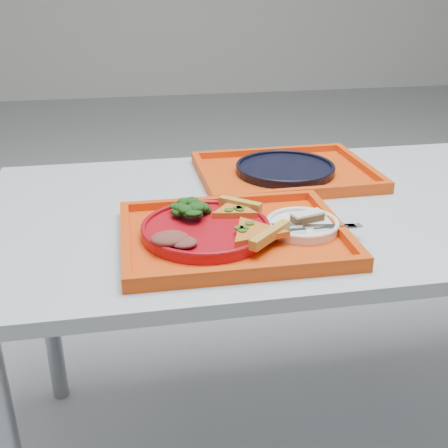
{
  "coord_description": "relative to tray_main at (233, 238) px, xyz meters",
  "views": [
    {
      "loc": [
        -0.46,
        -1.17,
        1.25
      ],
      "look_at": [
        -0.27,
        -0.15,
        0.78
      ],
      "focal_mm": 45.0,
      "sensor_mm": 36.0,
      "label": 1
    }
  ],
  "objects": [
    {
      "name": "tray_far",
      "position": [
        0.21,
        0.35,
        0.0
      ],
      "size": [
        0.46,
        0.36,
        0.01
      ],
      "primitive_type": "cube",
      "rotation": [
        0.0,
        0.0,
        0.02
      ],
      "color": "#D33E0B",
      "rests_on": "table"
    },
    {
      "name": "pizza_slice_a",
      "position": [
        0.03,
        -0.04,
        0.03
      ],
      "size": [
        0.18,
        0.18,
        0.02
      ],
      "primitive_type": null,
      "rotation": [
        0.0,
        0.0,
        2.33
      ],
      "color": "orange",
      "rests_on": "dinner_plate"
    },
    {
      "name": "dinner_plate",
      "position": [
        -0.05,
        0.01,
        0.02
      ],
      "size": [
        0.26,
        0.26,
        0.02
      ],
      "primitive_type": "cylinder",
      "color": "#9D0A14",
      "rests_on": "tray_main"
    },
    {
      "name": "pizza_slice_b",
      "position": [
        0.02,
        0.07,
        0.03
      ],
      "size": [
        0.14,
        0.15,
        0.02
      ],
      "primitive_type": null,
      "rotation": [
        0.0,
        0.0,
        4.03
      ],
      "color": "orange",
      "rests_on": "dinner_plate"
    },
    {
      "name": "ground",
      "position": [
        0.25,
        0.17,
        -0.76
      ],
      "size": [
        10.0,
        10.0,
        0.0
      ],
      "primitive_type": "plane",
      "color": "gray",
      "rests_on": "ground"
    },
    {
      "name": "salad_heap",
      "position": [
        -0.07,
        0.07,
        0.05
      ],
      "size": [
        0.09,
        0.08,
        0.04
      ],
      "primitive_type": "ellipsoid",
      "color": "black",
      "rests_on": "dinner_plate"
    },
    {
      "name": "side_plate",
      "position": [
        0.14,
        0.0,
        0.01
      ],
      "size": [
        0.15,
        0.15,
        0.01
      ],
      "primitive_type": "cylinder",
      "color": "white",
      "rests_on": "tray_main"
    },
    {
      "name": "fork",
      "position": [
        0.15,
        -0.04,
        0.02
      ],
      "size": [
        0.19,
        0.03,
        0.01
      ],
      "primitive_type": "cube",
      "rotation": [
        0.0,
        0.0,
        0.03
      ],
      "color": "silver",
      "rests_on": "side_plate"
    },
    {
      "name": "knife",
      "position": [
        0.15,
        -0.02,
        0.02
      ],
      "size": [
        0.19,
        0.04,
        0.01
      ],
      "primitive_type": "cube",
      "rotation": [
        0.0,
        0.0,
        -0.14
      ],
      "color": "silver",
      "rests_on": "side_plate"
    },
    {
      "name": "dessert_bar",
      "position": [
        0.16,
        0.01,
        0.03
      ],
      "size": [
        0.07,
        0.05,
        0.02
      ],
      "rotation": [
        0.0,
        0.0,
        0.28
      ],
      "color": "#492E18",
      "rests_on": "side_plate"
    },
    {
      "name": "navy_plate",
      "position": [
        0.21,
        0.35,
        0.01
      ],
      "size": [
        0.26,
        0.26,
        0.02
      ],
      "primitive_type": "cylinder",
      "color": "black",
      "rests_on": "tray_far"
    },
    {
      "name": "table",
      "position": [
        0.25,
        0.17,
        -0.08
      ],
      "size": [
        1.6,
        0.8,
        0.75
      ],
      "color": "#B4BCC9",
      "rests_on": "ground"
    },
    {
      "name": "meat_portion",
      "position": [
        -0.13,
        -0.05,
        0.03
      ],
      "size": [
        0.07,
        0.06,
        0.02
      ],
      "primitive_type": "ellipsoid",
      "color": "brown",
      "rests_on": "dinner_plate"
    },
    {
      "name": "tray_main",
      "position": [
        0.0,
        0.0,
        0.0
      ],
      "size": [
        0.45,
        0.35,
        0.01
      ],
      "primitive_type": "cube",
      "rotation": [
        0.0,
        0.0,
        -0.01
      ],
      "color": "#D33E0B",
      "rests_on": "table"
    }
  ]
}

